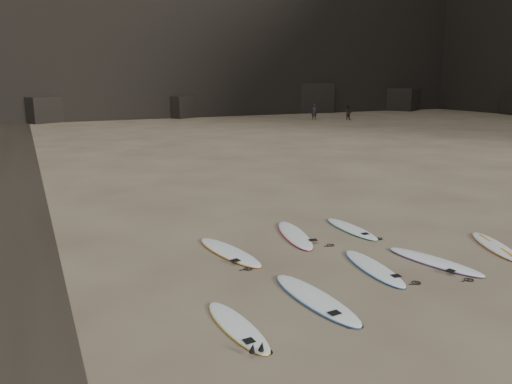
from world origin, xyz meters
The scene contains 11 objects.
ground centered at (0.00, 0.00, 0.00)m, with size 240.00×240.00×0.00m, color #897559.
surfboard_0 centered at (-4.33, -1.25, 0.04)m, with size 0.53×2.22×0.08m, color white.
surfboard_1 centered at (-2.44, -0.87, 0.05)m, with size 0.67×2.79×0.10m, color white.
surfboard_2 centered at (-0.31, -0.01, 0.04)m, with size 0.60×2.50×0.09m, color white.
surfboard_3 centered at (1.30, -0.30, 0.05)m, with size 0.61×2.55×0.09m, color white.
surfboard_4 centered at (3.61, -0.14, 0.04)m, with size 0.57×2.39×0.09m, color white.
surfboard_5 centered at (-3.00, 2.44, 0.05)m, with size 0.64×2.67×0.10m, color white.
surfboard_6 centered at (-0.78, 2.96, 0.05)m, with size 0.64×2.69×0.10m, color white.
surfboard_7 centered at (1.04, 2.78, 0.04)m, with size 0.57×2.39×0.09m, color white.
person_a centered at (20.17, 36.31, 0.81)m, with size 0.59×0.39×1.62m, color #222328.
person_b centered at (23.12, 34.34, 0.77)m, with size 0.75×0.58×1.54m, color black.
Camera 1 is at (-7.49, -8.88, 4.46)m, focal length 35.00 mm.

